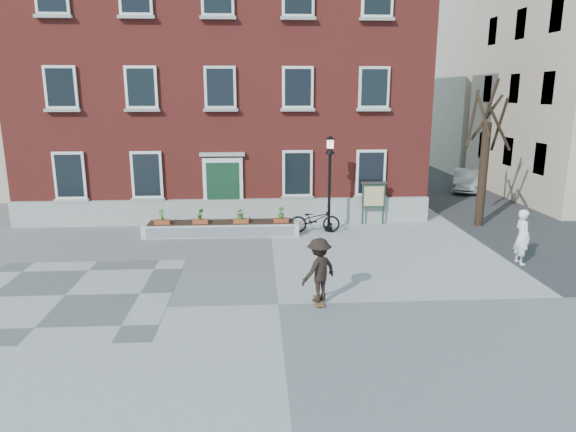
{
  "coord_description": "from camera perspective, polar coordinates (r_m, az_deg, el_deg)",
  "views": [
    {
      "loc": [
        -0.52,
        -12.93,
        5.58
      ],
      "look_at": [
        0.5,
        4.0,
        1.5
      ],
      "focal_mm": 32.0,
      "sensor_mm": 36.0,
      "label": 1
    }
  ],
  "objects": [
    {
      "name": "skateboarder",
      "position": [
        13.88,
        3.46,
        -6.0
      ],
      "size": [
        1.3,
        1.21,
        1.83
      ],
      "color": "brown",
      "rests_on": "ground"
    },
    {
      "name": "brick_building",
      "position": [
        26.96,
        -6.83,
        14.97
      ],
      "size": [
        18.4,
        10.85,
        12.6
      ],
      "color": "maroon",
      "rests_on": "ground"
    },
    {
      "name": "bystander",
      "position": [
        18.71,
        24.58,
        -2.12
      ],
      "size": [
        0.48,
        0.7,
        1.86
      ],
      "primitive_type": "imported",
      "rotation": [
        0.0,
        0.0,
        1.63
      ],
      "color": "white",
      "rests_on": "ground"
    },
    {
      "name": "bicycle",
      "position": [
        20.97,
        2.98,
        -0.4
      ],
      "size": [
        2.08,
        0.77,
        1.08
      ],
      "primitive_type": "imported",
      "rotation": [
        0.0,
        0.0,
        1.55
      ],
      "color": "black",
      "rests_on": "ground"
    },
    {
      "name": "planter_assembly",
      "position": [
        20.84,
        -7.37,
        -1.25
      ],
      "size": [
        6.2,
        1.12,
        1.15
      ],
      "color": "silver",
      "rests_on": "ground"
    },
    {
      "name": "parked_car",
      "position": [
        31.68,
        19.15,
        3.8
      ],
      "size": [
        2.73,
        4.07,
        1.27
      ],
      "primitive_type": "imported",
      "rotation": [
        0.0,
        0.0,
        -0.4
      ],
      "color": "silver",
      "rests_on": "ground"
    },
    {
      "name": "lamp_post",
      "position": [
        20.85,
        4.66,
        5.09
      ],
      "size": [
        0.4,
        0.4,
        3.93
      ],
      "color": "black",
      "rests_on": "ground"
    },
    {
      "name": "ground",
      "position": [
        14.1,
        -1.07,
        -9.8
      ],
      "size": [
        100.0,
        100.0,
        0.0
      ],
      "primitive_type": "plane",
      "color": "gray",
      "rests_on": "ground"
    },
    {
      "name": "checker_patch",
      "position": [
        15.98,
        -23.5,
        -8.08
      ],
      "size": [
        6.0,
        6.0,
        0.01
      ],
      "primitive_type": "cube",
      "color": "#525254",
      "rests_on": "ground"
    },
    {
      "name": "bare_tree",
      "position": [
        23.18,
        20.97,
        5.72
      ],
      "size": [
        1.83,
        1.83,
        6.16
      ],
      "color": "#312016",
      "rests_on": "ground"
    },
    {
      "name": "side_street",
      "position": [
        37.62,
        26.94,
        14.32
      ],
      "size": [
        15.2,
        36.0,
        14.5
      ],
      "color": "#363639",
      "rests_on": "ground"
    },
    {
      "name": "notice_board",
      "position": [
        22.42,
        9.49,
        2.24
      ],
      "size": [
        1.1,
        0.16,
        1.87
      ],
      "color": "#1A3424",
      "rests_on": "ground"
    }
  ]
}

